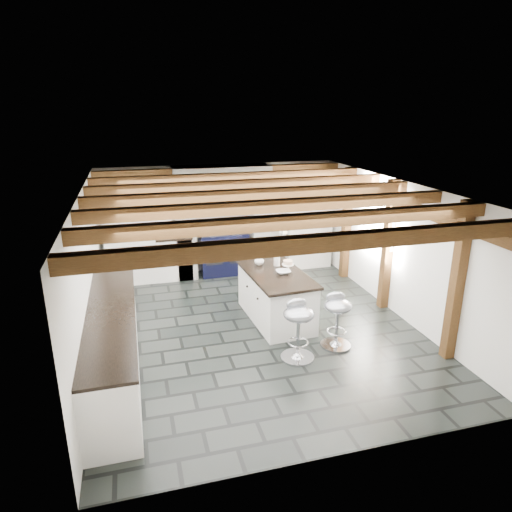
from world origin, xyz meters
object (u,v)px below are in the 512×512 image
object	(u,v)px
bar_stool_near	(337,314)
bar_stool_far	(298,323)
range_cooker	(223,252)
kitchen_island	(276,295)

from	to	relation	value
bar_stool_near	bar_stool_far	size ratio (longest dim) A/B	0.94
bar_stool_near	bar_stool_far	xyz separation A→B (m)	(-0.69, -0.18, 0.03)
bar_stool_far	bar_stool_near	bearing A→B (deg)	9.59
range_cooker	bar_stool_far	size ratio (longest dim) A/B	1.11
bar_stool_near	bar_stool_far	bearing A→B (deg)	-156.35
range_cooker	bar_stool_far	bearing A→B (deg)	-85.28
kitchen_island	bar_stool_far	bearing A→B (deg)	-97.48
range_cooker	bar_stool_near	distance (m)	3.71
kitchen_island	bar_stool_far	distance (m)	1.31
range_cooker	bar_stool_far	world-z (taller)	range_cooker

